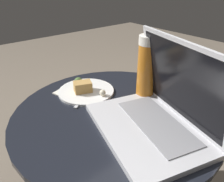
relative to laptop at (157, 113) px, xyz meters
The scene contains 6 objects.
table 0.24m from the laptop, 165.84° to the right, with size 0.71×0.71×0.51m.
napkin 0.34m from the laptop, behind, with size 0.23×0.19×0.00m.
laptop is the anchor object (origin of this frame).
beer_glass 0.20m from the laptop, 143.00° to the left, with size 0.07×0.07×0.24m.
snack_plate 0.34m from the laptop, behind, with size 0.22×0.22×0.05m.
fork 0.32m from the laptop, 169.74° to the right, with size 0.12×0.15×0.00m.
Camera 1 is at (0.48, -0.42, 0.93)m, focal length 35.00 mm.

